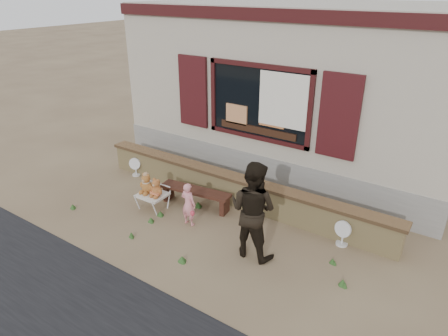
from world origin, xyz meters
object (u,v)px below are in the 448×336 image
Objects in this scene: teddy_bear_right at (157,187)px; bench at (196,194)px; adult at (253,210)px; folding_chair at (152,195)px; child at (188,204)px; teddy_bear_left at (147,183)px.

bench is at bearing 46.48° from teddy_bear_right.
folding_chair is at bearing -3.35° from adult.
folding_chair is (-0.69, -0.60, 0.02)m from bench.
bench is 0.91m from folding_chair.
folding_chair is 0.65× the size of child.
teddy_bear_left is at bearing -180.00° from folding_chair.
folding_chair is at bearing 0.00° from teddy_bear_left.
bench is at bearing -61.88° from child.
teddy_bear_right is (0.28, 0.01, -0.02)m from teddy_bear_left.
child is at bearing -4.24° from adult.
child is (0.88, -0.05, -0.11)m from teddy_bear_right.
teddy_bear_right is 0.88m from child.
teddy_bear_left is at bearing -180.00° from teddy_bear_right.
teddy_bear_left reaches higher than teddy_bear_right.
teddy_bear_left is 0.28m from teddy_bear_right.
folding_chair is at bearing 180.00° from teddy_bear_right.
folding_chair is 0.28m from teddy_bear_right.
teddy_bear_right is at bearing 0.00° from teddy_bear_left.
teddy_bear_left is (-0.83, -0.61, 0.28)m from bench.
folding_chair is 1.44× the size of teddy_bear_right.
folding_chair is at bearing -1.29° from child.
child is 0.51× the size of adult.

